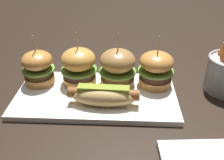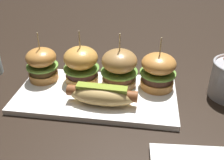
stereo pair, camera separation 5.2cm
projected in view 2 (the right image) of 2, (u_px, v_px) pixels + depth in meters
The scene contains 7 objects.
ground_plane at pixel (97, 97), 0.66m from camera, with size 3.00×3.00×0.00m, color black.
platter_main at pixel (96, 94), 0.66m from camera, with size 0.41×0.21×0.01m, color white.
hot_dog at pixel (102, 95), 0.60m from camera, with size 0.17×0.06×0.05m.
slider_far_left at pixel (42, 64), 0.69m from camera, with size 0.09×0.09×0.14m.
slider_center_left at pixel (81, 65), 0.68m from camera, with size 0.10×0.10×0.14m.
slider_center_right at pixel (119, 68), 0.66m from camera, with size 0.10×0.10×0.14m.
slider_far_right at pixel (158, 71), 0.65m from camera, with size 0.09×0.09×0.14m.
Camera 2 is at (0.12, -0.53, 0.38)m, focal length 40.89 mm.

